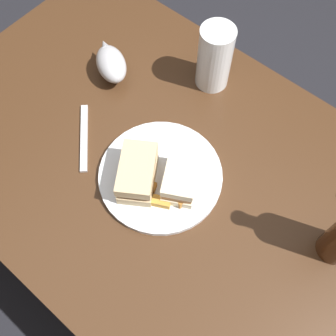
% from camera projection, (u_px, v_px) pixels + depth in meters
% --- Properties ---
extents(ground_plane, '(6.00, 6.00, 0.00)m').
position_uv_depth(ground_plane, '(172.00, 253.00, 1.55)').
color(ground_plane, black).
extents(dining_table, '(1.27, 0.77, 0.71)m').
position_uv_depth(dining_table, '(173.00, 223.00, 1.23)').
color(dining_table, '#422816').
rests_on(dining_table, ground).
extents(plate, '(0.28, 0.28, 0.01)m').
position_uv_depth(plate, '(160.00, 175.00, 0.90)').
color(plate, white).
rests_on(plate, dining_table).
extents(sandwich_half_left, '(0.13, 0.14, 0.07)m').
position_uv_depth(sandwich_half_left, '(137.00, 173.00, 0.85)').
color(sandwich_half_left, '#CCB284').
rests_on(sandwich_half_left, plate).
extents(sandwich_half_right, '(0.11, 0.12, 0.06)m').
position_uv_depth(sandwich_half_right, '(181.00, 179.00, 0.85)').
color(sandwich_half_right, beige).
rests_on(sandwich_half_right, plate).
extents(potato_wedge_front, '(0.04, 0.03, 0.02)m').
position_uv_depth(potato_wedge_front, '(148.00, 186.00, 0.87)').
color(potato_wedge_front, '#AD702D').
rests_on(potato_wedge_front, plate).
extents(potato_wedge_middle, '(0.05, 0.04, 0.02)m').
position_uv_depth(potato_wedge_middle, '(161.00, 202.00, 0.85)').
color(potato_wedge_middle, gold).
rests_on(potato_wedge_middle, plate).
extents(potato_wedge_back, '(0.06, 0.03, 0.02)m').
position_uv_depth(potato_wedge_back, '(175.00, 195.00, 0.86)').
color(potato_wedge_back, '#AD702D').
rests_on(potato_wedge_back, plate).
extents(pint_glass, '(0.08, 0.08, 0.17)m').
position_uv_depth(pint_glass, '(214.00, 60.00, 0.96)').
color(pint_glass, white).
rests_on(pint_glass, dining_table).
extents(gravy_boat, '(0.13, 0.12, 0.07)m').
position_uv_depth(gravy_boat, '(111.00, 64.00, 0.99)').
color(gravy_boat, '#B7B7BC').
rests_on(gravy_boat, dining_table).
extents(fork, '(0.14, 0.14, 0.01)m').
position_uv_depth(fork, '(84.00, 137.00, 0.94)').
color(fork, silver).
rests_on(fork, dining_table).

